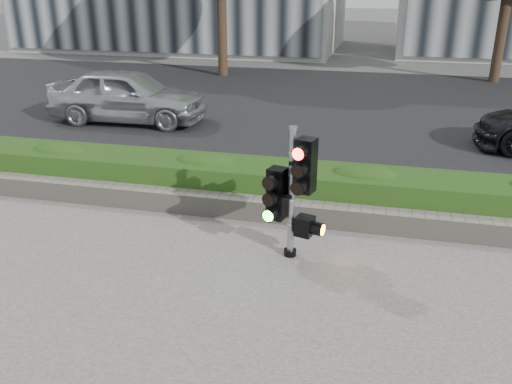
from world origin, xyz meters
TOP-DOWN VIEW (x-y plane):
  - ground at (0.00, 0.00)m, footprint 120.00×120.00m
  - road at (0.00, 10.00)m, footprint 60.00×13.00m
  - curb at (0.00, 3.15)m, footprint 60.00×0.25m
  - stone_wall at (0.00, 1.90)m, footprint 12.00×0.32m
  - hedge at (0.00, 2.55)m, footprint 12.00×1.00m
  - traffic_signal at (0.64, 0.83)m, footprint 0.68×0.55m
  - car_silver at (-4.86, 7.10)m, footprint 4.16×1.75m

SIDE VIEW (x-z plane):
  - ground at x=0.00m, z-range 0.00..0.00m
  - road at x=0.00m, z-range 0.00..0.02m
  - curb at x=0.00m, z-range 0.00..0.12m
  - stone_wall at x=0.00m, z-range 0.03..0.37m
  - hedge at x=0.00m, z-range 0.03..0.71m
  - car_silver at x=-4.86m, z-range 0.02..1.43m
  - traffic_signal at x=0.64m, z-range 0.13..1.98m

